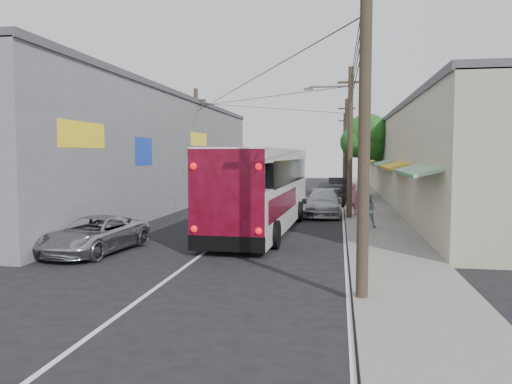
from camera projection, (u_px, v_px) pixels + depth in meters
ground at (176, 273)px, 14.52m from camera, size 120.00×120.00×0.00m
sidewalk at (367, 206)px, 33.12m from camera, size 3.00×80.00×0.12m
building_right at (433, 159)px, 34.12m from camera, size 7.09×40.00×6.25m
building_left at (140, 151)px, 33.33m from camera, size 7.20×36.00×7.25m
utility_poles at (317, 144)px, 33.69m from camera, size 11.80×45.28×8.00m
street_tree at (368, 139)px, 38.63m from camera, size 4.40×4.00×6.60m
coach_bus at (263, 188)px, 22.80m from camera, size 3.33×12.91×3.69m
jeepney at (95, 235)px, 17.50m from camera, size 2.67×4.81×1.27m
parked_suv at (323, 203)px, 28.10m from camera, size 2.13×5.11×1.47m
parked_car_mid at (335, 194)px, 34.28m from camera, size 2.15×4.46×1.47m
parked_car_far at (338, 187)px, 41.40m from camera, size 1.78×4.66×1.52m
pedestrian_near at (353, 199)px, 27.45m from camera, size 0.73×0.59×1.75m
pedestrian_far at (368, 210)px, 22.85m from camera, size 0.76×0.60×1.54m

